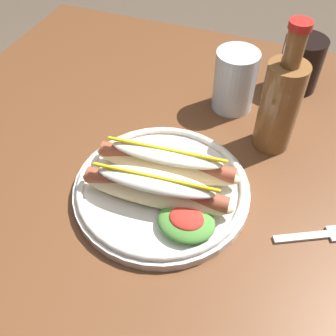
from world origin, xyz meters
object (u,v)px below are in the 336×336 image
at_px(hot_dog_plate, 163,184).
at_px(water_cup, 237,81).
at_px(glass_bottle, 280,103).
at_px(fork, 319,235).
at_px(soda_cup, 301,64).

relative_size(hot_dog_plate, water_cup, 2.37).
bearing_deg(glass_bottle, hot_dog_plate, -127.56).
xyz_separation_m(fork, water_cup, (-0.20, 0.26, 0.06)).
xyz_separation_m(hot_dog_plate, soda_cup, (0.16, 0.38, 0.03)).
relative_size(hot_dog_plate, fork, 2.49).
height_order(hot_dog_plate, soda_cup, soda_cup).
relative_size(water_cup, glass_bottle, 0.51).
bearing_deg(fork, soda_cup, 76.48).
bearing_deg(hot_dog_plate, soda_cup, 67.18).
bearing_deg(hot_dog_plate, water_cup, 78.83).
distance_m(fork, glass_bottle, 0.23).
distance_m(hot_dog_plate, water_cup, 0.27).
bearing_deg(soda_cup, glass_bottle, -95.15).
xyz_separation_m(hot_dog_plate, glass_bottle, (0.14, 0.19, 0.07)).
bearing_deg(glass_bottle, water_cup, 137.77).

